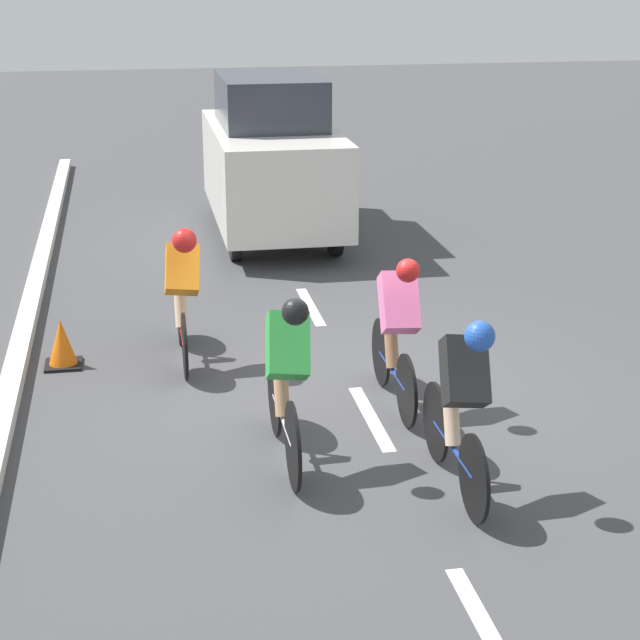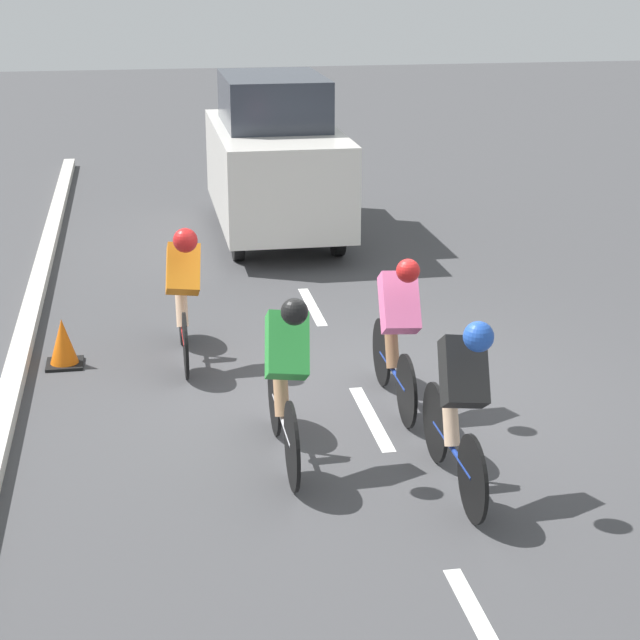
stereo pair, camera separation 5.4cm
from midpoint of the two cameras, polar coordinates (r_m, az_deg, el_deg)
name	(u,v)px [view 1 (the left image)]	position (r m, az deg, el deg)	size (l,w,h in m)	color
ground_plane	(359,397)	(9.98, 1.96, -4.10)	(60.00, 60.00, 0.00)	#424244
lane_stripe_near	(487,631)	(6.85, 8.69, -16.06)	(0.12, 1.40, 0.01)	white
lane_stripe_mid	(371,418)	(9.54, 2.58, -5.23)	(0.12, 1.40, 0.01)	white
lane_stripe_far	(310,306)	(12.47, -0.64, 0.73)	(0.12, 1.40, 0.01)	white
cyclist_black	(462,399)	(8.03, 7.37, -4.21)	(0.37, 1.65, 1.46)	black
cyclist_pink	(397,328)	(9.50, 3.98, -0.41)	(0.35, 1.61, 1.46)	black
cyclist_green	(286,375)	(8.44, -1.99, -2.97)	(0.38, 1.72, 1.47)	black
cyclist_orange	(182,289)	(10.61, -7.50, 1.63)	(0.37, 1.63, 1.45)	black
support_car	(272,158)	(15.43, -2.67, 8.61)	(1.70, 3.81, 2.28)	black
traffic_cone	(62,344)	(10.92, -13.74, -1.24)	(0.36, 0.36, 0.49)	black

